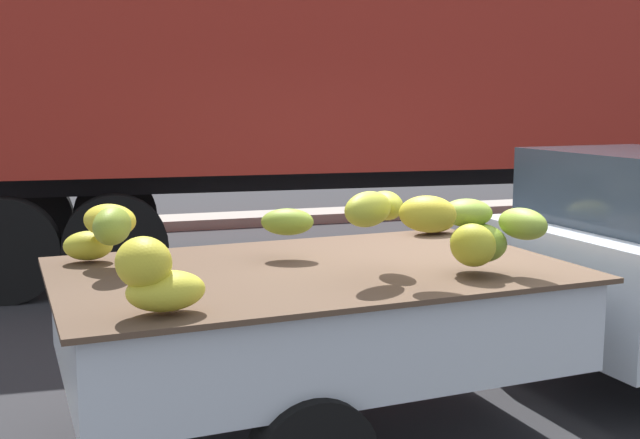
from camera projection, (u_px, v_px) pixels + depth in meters
The scene contains 4 objects.
ground at pixel (478, 405), 5.36m from camera, with size 220.00×220.00×0.00m, color #28282B.
curb_strip at pixel (236, 220), 12.99m from camera, with size 80.00×0.80×0.16m, color gray.
pickup_truck at pixel (592, 271), 5.42m from camera, with size 5.36×2.20×1.70m.
semi_trailer at pixel (398, 60), 9.94m from camera, with size 12.12×3.23×3.95m.
Camera 1 is at (-2.58, -4.53, 2.07)m, focal length 44.20 mm.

